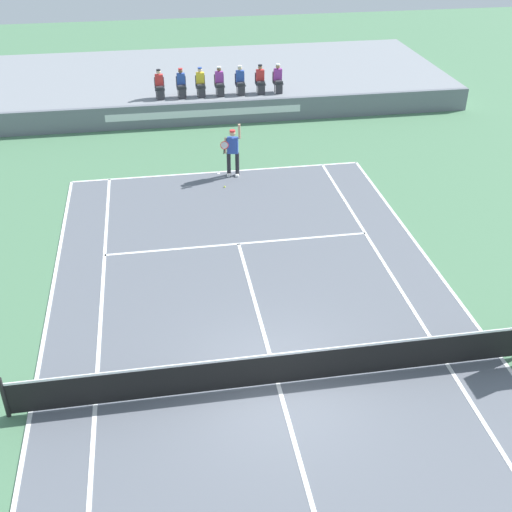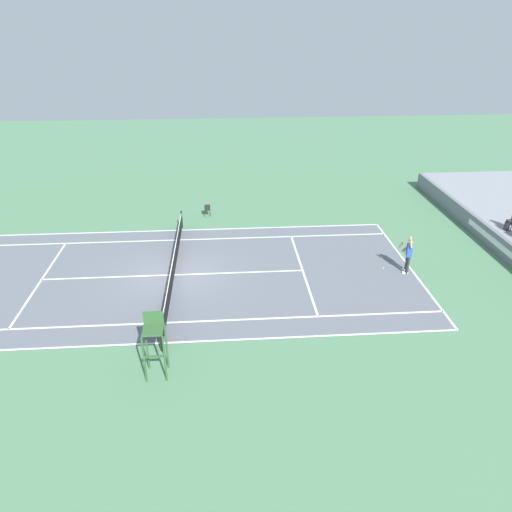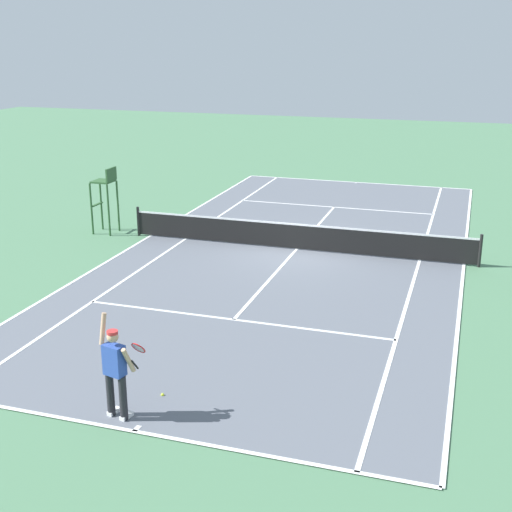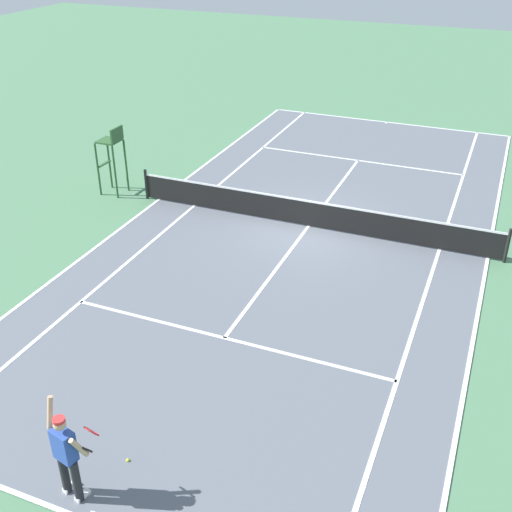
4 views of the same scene
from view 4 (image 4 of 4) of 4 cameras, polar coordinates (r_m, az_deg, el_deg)
ground_plane at (r=20.22m, az=4.77°, el=2.63°), size 80.00×80.00×0.00m
court at (r=20.22m, az=4.77°, el=2.66°), size 11.08×23.88×0.03m
net at (r=19.99m, az=4.83°, el=3.97°), size 11.98×0.10×1.07m
tennis_player at (r=11.49m, az=-16.77°, el=-16.84°), size 0.83×0.61×2.08m
tennis_ball at (r=12.49m, az=-11.55°, el=-17.70°), size 0.07×0.07×0.07m
umpire_chair at (r=22.61m, az=-12.93°, el=9.23°), size 0.77×0.77×2.44m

